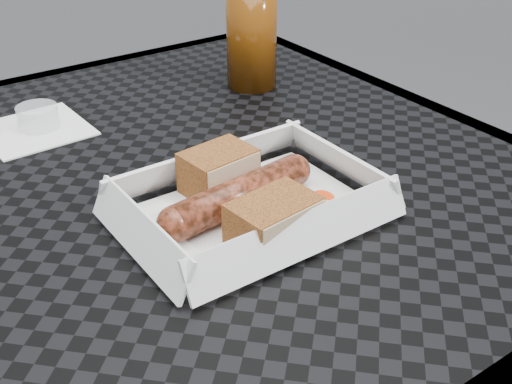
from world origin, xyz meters
TOP-DOWN VIEW (x-y plane):
  - patio_table at (0.00, 0.00)m, footprint 0.80×0.80m
  - food_tray at (0.03, -0.11)m, footprint 0.22×0.15m
  - bratwurst at (0.02, -0.10)m, footprint 0.18×0.05m
  - bread_near at (0.03, -0.06)m, footprint 0.08×0.06m
  - bread_far at (0.02, -0.16)m, footprint 0.08×0.06m
  - veg_garnish at (0.09, -0.14)m, footprint 0.03×0.03m
  - napkin at (-0.08, 0.20)m, footprint 0.12×0.12m
  - condiment_cup_empty at (-0.07, 0.20)m, footprint 0.05×0.05m
  - drink_glass at (0.23, 0.17)m, footprint 0.07×0.07m

SIDE VIEW (x-z plane):
  - patio_table at x=0.00m, z-range 0.30..1.04m
  - napkin at x=-0.08m, z-range 0.74..0.75m
  - food_tray at x=0.03m, z-range 0.74..0.75m
  - veg_garnish at x=0.09m, z-range 0.75..0.75m
  - condiment_cup_empty at x=-0.07m, z-range 0.74..0.78m
  - bratwurst at x=0.02m, z-range 0.75..0.78m
  - bread_far at x=0.02m, z-range 0.75..0.79m
  - bread_near at x=0.03m, z-range 0.75..0.79m
  - drink_glass at x=0.23m, z-range 0.74..0.90m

